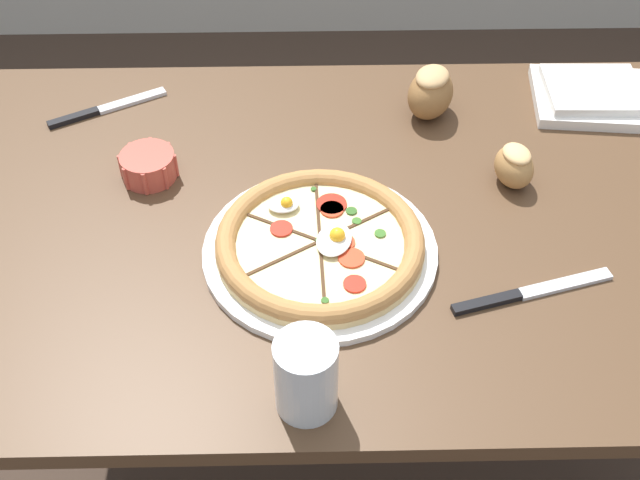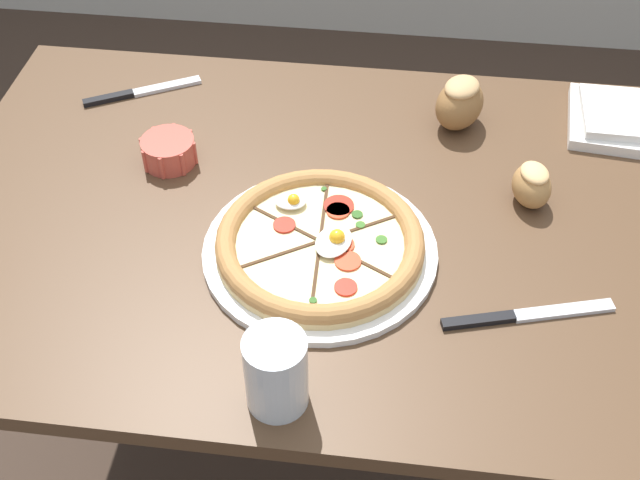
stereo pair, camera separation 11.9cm
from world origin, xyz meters
name	(u,v)px [view 2 (the right image)]	position (x,y,z in m)	size (l,w,h in m)	color
ground_plane	(354,461)	(0.00, 0.00, 0.00)	(12.00, 12.00, 0.00)	#3D2D23
dining_table	(366,262)	(0.00, 0.00, 0.66)	(1.40, 0.84, 0.77)	#513823
pizza	(320,244)	(-0.07, -0.09, 0.79)	(0.35, 0.35, 0.05)	white
ramekin_bowl	(169,150)	(-0.35, 0.10, 0.79)	(0.10, 0.10, 0.05)	#C64C3D
napkin_folded	(630,120)	(0.44, 0.29, 0.78)	(0.22, 0.20, 0.04)	silver
bread_piece_near	(460,102)	(0.14, 0.26, 0.81)	(0.12, 0.13, 0.09)	olive
bread_piece_mid	(532,184)	(0.25, 0.07, 0.80)	(0.08, 0.09, 0.07)	#B27F47
knife_main	(141,92)	(-0.45, 0.28, 0.77)	(0.20, 0.12, 0.01)	silver
knife_spare	(526,315)	(0.24, -0.17, 0.77)	(0.25, 0.08, 0.01)	silver
water_glass	(276,375)	(-0.09, -0.35, 0.82)	(0.08, 0.08, 0.12)	white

